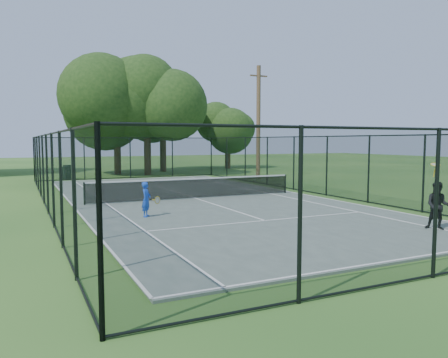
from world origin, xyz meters
name	(u,v)px	position (x,y,z in m)	size (l,w,h in m)	color
ground	(195,199)	(0.00, 0.00, 0.00)	(120.00, 120.00, 0.00)	#224B1A
tennis_court	(195,199)	(0.00, 0.00, 0.03)	(11.00, 24.00, 0.06)	#505E56
tennis_net	(195,187)	(0.00, 0.00, 0.58)	(10.08, 0.08, 0.95)	black
fence	(195,168)	(0.00, 0.00, 1.50)	(13.10, 26.10, 3.00)	black
tree_near_left	(116,102)	(-0.03, 17.42, 5.91)	(7.37, 7.37, 9.61)	#332114
tree_near_mid	(147,103)	(2.01, 15.60, 5.77)	(7.15, 7.15, 9.35)	#332114
tree_near_right	(163,111)	(4.35, 18.89, 5.42)	(6.18, 6.18, 8.52)	#332114
tree_far_right	(228,130)	(11.56, 20.44, 3.87)	(4.73, 4.73, 6.26)	#332114
trash_bin_left	(65,173)	(-4.47, 13.84, 0.46)	(0.58, 0.58, 0.92)	black
trash_bin_right	(67,172)	(-4.32, 14.03, 0.52)	(0.58, 0.58, 1.03)	black
utility_pole	(258,122)	(8.52, 9.00, 4.15)	(1.40, 0.30, 8.17)	#4C3823
player_blue	(146,199)	(-3.41, -3.94, 0.68)	(0.84, 0.54, 1.25)	blue
player_black	(438,205)	(4.00, -9.88, 0.79)	(0.86, 0.94, 2.27)	black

